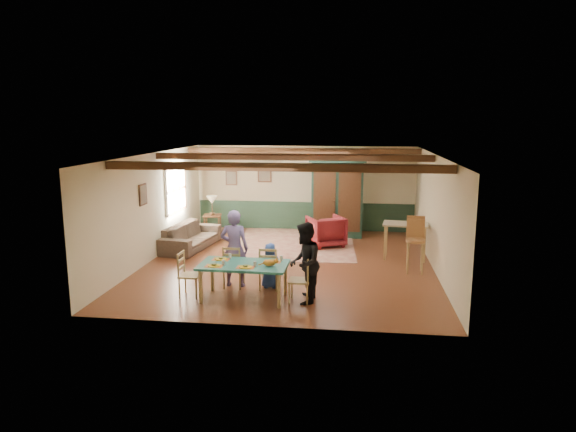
# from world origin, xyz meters

# --- Properties ---
(floor) EXTENTS (8.00, 8.00, 0.00)m
(floor) POSITION_xyz_m (0.00, 0.00, 0.00)
(floor) COLOR #572918
(floor) RESTS_ON ground
(wall_back) EXTENTS (7.00, 0.02, 2.70)m
(wall_back) POSITION_xyz_m (0.00, 4.00, 1.35)
(wall_back) COLOR beige
(wall_back) RESTS_ON floor
(wall_left) EXTENTS (0.02, 8.00, 2.70)m
(wall_left) POSITION_xyz_m (-3.50, 0.00, 1.35)
(wall_left) COLOR beige
(wall_left) RESTS_ON floor
(wall_right) EXTENTS (0.02, 8.00, 2.70)m
(wall_right) POSITION_xyz_m (3.50, 0.00, 1.35)
(wall_right) COLOR beige
(wall_right) RESTS_ON floor
(ceiling) EXTENTS (7.00, 8.00, 0.02)m
(ceiling) POSITION_xyz_m (0.00, 0.00, 2.70)
(ceiling) COLOR silver
(ceiling) RESTS_ON wall_back
(wainscot_back) EXTENTS (6.95, 0.03, 0.90)m
(wainscot_back) POSITION_xyz_m (0.00, 3.98, 0.45)
(wainscot_back) COLOR #1B3323
(wainscot_back) RESTS_ON floor
(ceiling_beam_front) EXTENTS (6.95, 0.16, 0.16)m
(ceiling_beam_front) POSITION_xyz_m (0.00, -2.30, 2.61)
(ceiling_beam_front) COLOR #321C0E
(ceiling_beam_front) RESTS_ON ceiling
(ceiling_beam_mid) EXTENTS (6.95, 0.16, 0.16)m
(ceiling_beam_mid) POSITION_xyz_m (0.00, 0.40, 2.61)
(ceiling_beam_mid) COLOR #321C0E
(ceiling_beam_mid) RESTS_ON ceiling
(ceiling_beam_back) EXTENTS (6.95, 0.16, 0.16)m
(ceiling_beam_back) POSITION_xyz_m (0.00, 3.00, 2.61)
(ceiling_beam_back) COLOR #321C0E
(ceiling_beam_back) RESTS_ON ceiling
(window_left) EXTENTS (0.06, 1.60, 1.30)m
(window_left) POSITION_xyz_m (-3.47, 1.70, 1.55)
(window_left) COLOR white
(window_left) RESTS_ON wall_left
(picture_left_wall) EXTENTS (0.04, 0.42, 0.52)m
(picture_left_wall) POSITION_xyz_m (-3.47, -0.60, 1.75)
(picture_left_wall) COLOR #7C725A
(picture_left_wall) RESTS_ON wall_left
(picture_back_a) EXTENTS (0.45, 0.04, 0.55)m
(picture_back_a) POSITION_xyz_m (-1.30, 3.97, 1.80)
(picture_back_a) COLOR #7C725A
(picture_back_a) RESTS_ON wall_back
(picture_back_b) EXTENTS (0.38, 0.04, 0.48)m
(picture_back_b) POSITION_xyz_m (-2.40, 3.97, 1.65)
(picture_back_b) COLOR #7C725A
(picture_back_b) RESTS_ON wall_back
(dining_table) EXTENTS (1.76, 1.01, 0.72)m
(dining_table) POSITION_xyz_m (-0.56, -2.70, 0.36)
(dining_table) COLOR #1E6056
(dining_table) RESTS_ON floor
(dining_chair_far_left) EXTENTS (0.42, 0.43, 0.92)m
(dining_chair_far_left) POSITION_xyz_m (-0.93, -1.99, 0.46)
(dining_chair_far_left) COLOR #9D834E
(dining_chair_far_left) RESTS_ON floor
(dining_chair_far_right) EXTENTS (0.42, 0.43, 0.92)m
(dining_chair_far_right) POSITION_xyz_m (-0.16, -2.01, 0.46)
(dining_chair_far_right) COLOR #9D834E
(dining_chair_far_right) RESTS_ON floor
(dining_chair_end_left) EXTENTS (0.43, 0.42, 0.92)m
(dining_chair_end_left) POSITION_xyz_m (-1.67, -2.67, 0.46)
(dining_chair_end_left) COLOR #9D834E
(dining_chair_end_left) RESTS_ON floor
(dining_chair_end_right) EXTENTS (0.43, 0.42, 0.92)m
(dining_chair_end_right) POSITION_xyz_m (0.55, -2.72, 0.46)
(dining_chair_end_right) COLOR #9D834E
(dining_chair_end_right) RESTS_ON floor
(person_man) EXTENTS (0.62, 0.41, 1.67)m
(person_man) POSITION_xyz_m (-0.93, -1.92, 0.83)
(person_man) COLOR #695999
(person_man) RESTS_ON floor
(person_woman) EXTENTS (0.62, 0.79, 1.59)m
(person_woman) POSITION_xyz_m (0.65, -2.73, 0.80)
(person_woman) COLOR black
(person_woman) RESTS_ON floor
(person_child) EXTENTS (0.48, 0.32, 0.97)m
(person_child) POSITION_xyz_m (-0.16, -1.93, 0.49)
(person_child) COLOR #284AA3
(person_child) RESTS_ON floor
(cat) EXTENTS (0.35, 0.14, 0.17)m
(cat) POSITION_xyz_m (-0.03, -2.81, 0.81)
(cat) COLOR #C67523
(cat) RESTS_ON dining_table
(place_setting_near_left) EXTENTS (0.39, 0.30, 0.11)m
(place_setting_near_left) POSITION_xyz_m (-1.10, -2.93, 0.78)
(place_setting_near_left) COLOR gold
(place_setting_near_left) RESTS_ON dining_table
(place_setting_near_center) EXTENTS (0.39, 0.30, 0.11)m
(place_setting_near_center) POSITION_xyz_m (-0.47, -2.94, 0.78)
(place_setting_near_center) COLOR gold
(place_setting_near_center) RESTS_ON dining_table
(place_setting_far_left) EXTENTS (0.39, 0.30, 0.11)m
(place_setting_far_left) POSITION_xyz_m (-1.09, -2.44, 0.78)
(place_setting_far_left) COLOR gold
(place_setting_far_left) RESTS_ON dining_table
(place_setting_far_right) EXTENTS (0.39, 0.30, 0.11)m
(place_setting_far_right) POSITION_xyz_m (-0.02, -2.47, 0.78)
(place_setting_far_right) COLOR gold
(place_setting_far_right) RESTS_ON dining_table
(area_rug) EXTENTS (3.56, 4.15, 0.01)m
(area_rug) POSITION_xyz_m (-0.08, 2.02, 0.01)
(area_rug) COLOR #CCB694
(area_rug) RESTS_ON floor
(armoire) EXTENTS (1.70, 0.72, 2.38)m
(armoire) POSITION_xyz_m (1.07, 3.13, 1.19)
(armoire) COLOR #122D24
(armoire) RESTS_ON floor
(armchair) EXTENTS (1.24, 1.25, 0.86)m
(armchair) POSITION_xyz_m (0.81, 1.86, 0.43)
(armchair) COLOR #4D0F17
(armchair) RESTS_ON floor
(sofa) EXTENTS (1.17, 2.39, 0.67)m
(sofa) POSITION_xyz_m (-2.89, 1.15, 0.34)
(sofa) COLOR #3D3026
(sofa) RESTS_ON floor
(end_table) EXTENTS (0.59, 0.59, 0.64)m
(end_table) POSITION_xyz_m (-2.73, 2.78, 0.32)
(end_table) COLOR #321C0E
(end_table) RESTS_ON floor
(table_lamp) EXTENTS (0.33, 0.33, 0.59)m
(table_lamp) POSITION_xyz_m (-2.73, 2.78, 0.93)
(table_lamp) COLOR #C9B882
(table_lamp) RESTS_ON end_table
(counter_table) EXTENTS (1.19, 0.78, 0.93)m
(counter_table) POSITION_xyz_m (2.89, 0.77, 0.47)
(counter_table) COLOR beige
(counter_table) RESTS_ON floor
(bar_stool_left) EXTENTS (0.47, 0.51, 1.24)m
(bar_stool_left) POSITION_xyz_m (3.01, -0.42, 0.62)
(bar_stool_left) COLOR #A47040
(bar_stool_left) RESTS_ON floor
(bar_stool_right) EXTENTS (0.46, 0.51, 1.25)m
(bar_stool_right) POSITION_xyz_m (3.05, -0.10, 0.63)
(bar_stool_right) COLOR #A47040
(bar_stool_right) RESTS_ON floor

